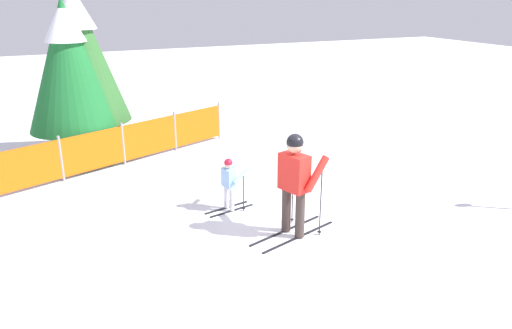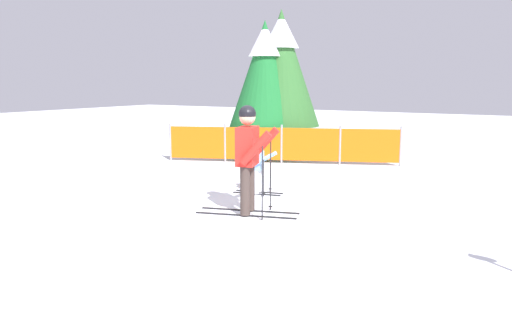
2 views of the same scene
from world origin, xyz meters
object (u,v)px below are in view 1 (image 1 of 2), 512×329
(skier_child, at_px, (230,180))
(conifer_near, at_px, (78,51))
(skier_adult, at_px, (295,176))
(safety_fence, at_px, (123,144))
(conifer_far, at_px, (68,63))

(skier_child, distance_m, conifer_near, 5.68)
(skier_adult, distance_m, safety_fence, 5.48)
(safety_fence, xyz_separation_m, conifer_near, (-0.70, 1.25, 2.15))
(conifer_far, bearing_deg, skier_adult, -62.56)
(skier_adult, distance_m, conifer_far, 6.71)
(safety_fence, bearing_deg, skier_child, -68.89)
(safety_fence, height_order, conifer_near, conifer_near)
(safety_fence, distance_m, conifer_near, 2.58)
(skier_adult, bearing_deg, safety_fence, 94.45)
(skier_child, relative_size, conifer_near, 0.25)
(safety_fence, xyz_separation_m, conifer_far, (-0.98, 0.78, 1.94))
(conifer_far, bearing_deg, skier_child, -61.55)
(conifer_far, distance_m, conifer_near, 0.59)
(safety_fence, bearing_deg, conifer_near, 119.27)
(conifer_near, bearing_deg, skier_adult, -66.48)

